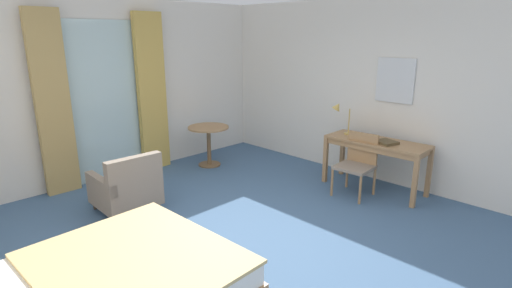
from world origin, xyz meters
TOP-DOWN VIEW (x-y plane):
  - ground at (0.00, 0.00)m, footprint 6.42×6.70m
  - wall_back at (0.00, 3.09)m, footprint 6.02×0.12m
  - wall_right at (2.95, 0.00)m, footprint 0.12×6.30m
  - balcony_glass_door at (-0.06, 3.01)m, footprint 1.11×0.02m
  - curtain_panel_left at (-0.84, 2.91)m, footprint 0.46×0.10m
  - curtain_panel_right at (0.71, 2.91)m, footprint 0.49×0.10m
  - writing_desk at (2.47, -0.26)m, footprint 0.60×1.47m
  - desk_chair at (2.13, -0.16)m, footprint 0.50×0.50m
  - desk_lamp at (2.42, 0.37)m, footprint 0.26×0.30m
  - closed_book at (2.41, -0.43)m, footprint 0.31×0.33m
  - armchair_by_window at (-0.49, 1.62)m, footprint 0.73×0.75m
  - round_cafe_table at (1.43, 2.35)m, footprint 0.70×0.70m
  - wall_mirror at (2.87, -0.26)m, footprint 0.02×0.58m

SIDE VIEW (x-z plane):
  - ground at x=0.00m, z-range -0.10..0.00m
  - armchair_by_window at x=-0.49m, z-range -0.08..0.72m
  - desk_chair at x=2.13m, z-range 0.05..0.93m
  - round_cafe_table at x=1.43m, z-range 0.17..0.87m
  - writing_desk at x=2.47m, z-range 0.28..1.04m
  - closed_book at x=2.41m, z-range 0.75..0.79m
  - desk_lamp at x=2.42m, z-range 0.86..1.37m
  - balcony_glass_door at x=-0.06m, z-range 0.00..2.45m
  - curtain_panel_left at x=-0.84m, z-range 0.00..2.58m
  - curtain_panel_right at x=0.71m, z-range 0.00..2.58m
  - wall_back at x=0.00m, z-range 0.00..2.78m
  - wall_right at x=2.95m, z-range 0.00..2.78m
  - wall_mirror at x=2.87m, z-range 1.26..1.91m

